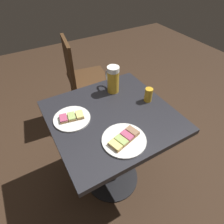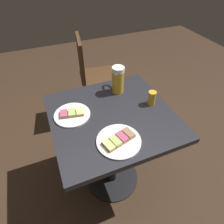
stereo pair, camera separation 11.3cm
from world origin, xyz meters
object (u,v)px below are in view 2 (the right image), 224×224
(cafe_chair, at_px, (93,74))
(plate_far, at_px, (72,114))
(beer_glass_small, at_px, (152,98))
(beer_mug, at_px, (118,79))
(plate_near, at_px, (119,140))

(cafe_chair, bearing_deg, plate_far, -16.00)
(beer_glass_small, bearing_deg, cafe_chair, 8.81)
(beer_mug, bearing_deg, beer_glass_small, -145.84)
(beer_glass_small, bearing_deg, plate_near, 122.79)
(beer_mug, bearing_deg, plate_near, 157.52)
(plate_far, height_order, cafe_chair, cafe_chair)
(plate_near, xyz_separation_m, plate_far, (0.29, 0.18, -0.00))
(plate_near, height_order, cafe_chair, cafe_chair)
(cafe_chair, bearing_deg, plate_near, -0.55)
(plate_near, distance_m, cafe_chair, 1.09)
(beer_glass_small, xyz_separation_m, cafe_chair, (0.85, 0.13, -0.27))
(plate_near, bearing_deg, plate_far, 31.79)
(plate_far, distance_m, cafe_chair, 0.88)
(plate_near, relative_size, beer_mug, 1.26)
(cafe_chair, bearing_deg, beer_glass_small, 18.14)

